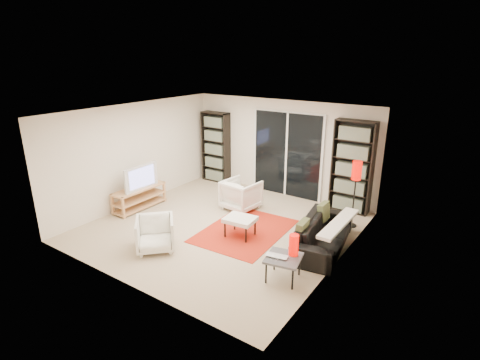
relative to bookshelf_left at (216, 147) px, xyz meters
The scene contains 20 objects.
floor 3.19m from the bookshelf_left, 50.10° to the right, with size 5.00×5.00×0.00m, color tan.
wall_back 1.97m from the bookshelf_left, ahead, with size 5.00×0.02×2.40m, color white.
wall_front 5.22m from the bookshelf_left, 68.02° to the right, with size 5.00×0.02×2.40m, color white.
wall_left 2.41m from the bookshelf_left, 103.27° to the right, with size 0.02×5.00×2.40m, color white.
wall_right 5.03m from the bookshelf_left, 27.66° to the right, with size 0.02×5.00×2.40m, color white.
ceiling 3.36m from the bookshelf_left, 50.10° to the right, with size 5.00×5.00×0.02m, color white.
sliding_door 2.16m from the bookshelf_left, ahead, with size 1.92×0.08×2.16m.
bookshelf_left is the anchor object (origin of this frame).
bookshelf_right 3.85m from the bookshelf_left, ahead, with size 0.90×0.30×2.10m.
tv_stand 2.71m from the bookshelf_left, 95.66° to the right, with size 0.42×1.32×0.50m.
tv 2.62m from the bookshelf_left, 95.22° to the right, with size 0.97×0.13×0.56m, color black.
rug 3.46m from the bookshelf_left, 42.24° to the right, with size 1.53×2.06×0.01m, color red.
sofa 4.54m from the bookshelf_left, 25.90° to the right, with size 1.92×0.75×0.56m, color black.
armchair_back 2.26m from the bookshelf_left, 36.96° to the right, with size 0.74×0.77×0.70m, color white.
armchair_front 4.13m from the bookshelf_left, 68.29° to the right, with size 0.67×0.69×0.63m, color white.
ottoman 3.57m from the bookshelf_left, 44.66° to the right, with size 0.63×0.53×0.40m.
side_table 5.17m from the bookshelf_left, 40.34° to the right, with size 0.63×0.63×0.40m.
laptop 5.17m from the bookshelf_left, 41.86° to the right, with size 0.35×0.23×0.03m, color silver.
table_lamp 5.12m from the bookshelf_left, 38.34° to the right, with size 0.15×0.15×0.35m, color #E60A01.
floor_lamp 4.26m from the bookshelf_left, 10.47° to the right, with size 0.21×0.21×1.42m.
Camera 1 is at (4.32, -5.69, 3.46)m, focal length 28.00 mm.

